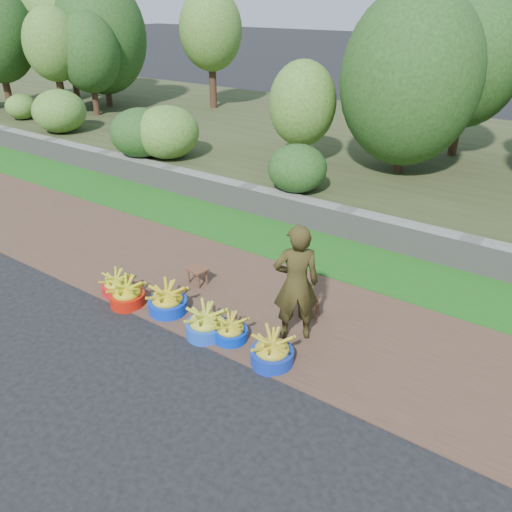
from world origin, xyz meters
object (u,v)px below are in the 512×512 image
Objects in this scene: basin_c at (168,301)px; basin_a at (117,285)px; stool_right at (310,302)px; basin_e at (230,330)px; basin_f at (272,351)px; basin_d at (206,324)px; stool_left at (197,271)px; vendor_woman at (296,283)px; basin_b at (127,294)px.

basin_a is at bearing -176.07° from basin_c.
basin_c reaches higher than stool_right.
basin_c is 1.14m from basin_e.
basin_f is (0.71, -0.09, 0.03)m from basin_e.
stool_right is at bearing 22.63° from basin_a.
basin_c is at bearing 171.86° from basin_d.
basin_f reaches higher than stool_left.
basin_a is 2.84m from basin_f.
vendor_woman is (1.94, -0.30, 0.59)m from stool_left.
basin_f is (1.04, 0.02, -0.00)m from basin_d.
vendor_woman is at bearing -82.45° from stool_right.
basin_a reaches higher than stool_right.
vendor_woman is (0.66, 0.53, 0.67)m from basin_e.
basin_b is (0.37, -0.12, 0.02)m from basin_a.
basin_c is 1.54× the size of stool_right.
stool_left is (-0.95, 0.94, 0.06)m from basin_d.
basin_c is 0.34× the size of vendor_woman.
basin_d is (0.80, -0.11, -0.00)m from basin_c.
basin_a is at bearing 178.54° from basin_d.
basin_f is (1.84, -0.10, -0.01)m from basin_c.
basin_e is 1.23m from stool_right.
basin_c is 0.81m from basin_d.
basin_f is 1.56× the size of stool_left.
basin_d is 1.50× the size of stool_right.
stool_right is at bearing 28.16° from basin_b.
basin_c is at bearing 179.44° from basin_e.
basin_b is at bearing -115.25° from stool_left.
stool_right is (1.72, 1.06, 0.05)m from basin_c.
basin_f reaches higher than basin_b.
stool_left is 2.05m from vendor_woman.
basin_d is 1.04m from basin_f.
basin_d is 1.18× the size of basin_e.
basin_b is 2.61m from vendor_woman.
basin_e reaches higher than stool_left.
basin_f is 1.17m from stool_right.
basin_c is 2.02m from stool_right.
basin_a is 1.25× the size of stool_right.
stool_left reaches higher than stool_right.
stool_left is at bearing 135.24° from basin_d.
vendor_woman is (0.99, 0.64, 0.65)m from basin_d.
basin_d is at bearing -8.14° from basin_c.
vendor_woman is at bearing 16.44° from basin_b.
basin_e is 1.27× the size of stool_right.
stool_left is at bearing 155.12° from basin_f.
basin_c is (0.63, 0.19, 0.01)m from basin_b.
basin_b is at bearing -18.52° from basin_a.
vendor_woman reaches higher than stool_left.
vendor_woman reaches higher than basin_c.
basin_e is (1.76, 0.18, -0.02)m from basin_b.
basin_e is at bearing 172.99° from basin_f.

